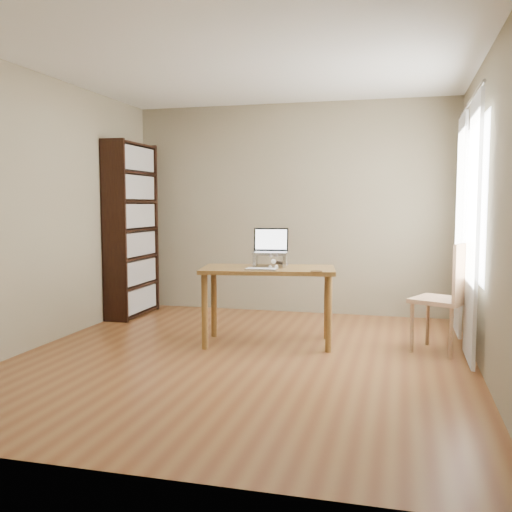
{
  "coord_description": "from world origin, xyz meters",
  "views": [
    {
      "loc": [
        1.36,
        -4.77,
        1.37
      ],
      "look_at": [
        -0.01,
        0.54,
        0.86
      ],
      "focal_mm": 40.0,
      "sensor_mm": 36.0,
      "label": 1
    }
  ],
  "objects_px": {
    "desk": "(268,279)",
    "keyboard": "(261,269)",
    "laptop": "(271,247)",
    "chair": "(449,293)",
    "cat": "(274,260)",
    "bookshelf": "(132,230)"
  },
  "relations": [
    {
      "from": "cat",
      "to": "chair",
      "type": "relative_size",
      "value": 0.48
    },
    {
      "from": "keyboard",
      "to": "desk",
      "type": "bearing_deg",
      "value": 84.22
    },
    {
      "from": "desk",
      "to": "chair",
      "type": "distance_m",
      "value": 1.68
    },
    {
      "from": "laptop",
      "to": "chair",
      "type": "distance_m",
      "value": 1.72
    },
    {
      "from": "bookshelf",
      "to": "laptop",
      "type": "xyz_separation_m",
      "value": [
        1.94,
        -0.85,
        -0.11
      ]
    },
    {
      "from": "laptop",
      "to": "cat",
      "type": "height_order",
      "value": "laptop"
    },
    {
      "from": "laptop",
      "to": "keyboard",
      "type": "xyz_separation_m",
      "value": [
        -0.02,
        -0.36,
        -0.18
      ]
    },
    {
      "from": "laptop",
      "to": "keyboard",
      "type": "distance_m",
      "value": 0.41
    },
    {
      "from": "bookshelf",
      "to": "laptop",
      "type": "height_order",
      "value": "bookshelf"
    },
    {
      "from": "bookshelf",
      "to": "keyboard",
      "type": "relative_size",
      "value": 7.12
    },
    {
      "from": "laptop",
      "to": "chair",
      "type": "xyz_separation_m",
      "value": [
        1.68,
        -0.04,
        -0.39
      ]
    },
    {
      "from": "laptop",
      "to": "cat",
      "type": "xyz_separation_m",
      "value": [
        0.03,
        -0.03,
        -0.13
      ]
    },
    {
      "from": "chair",
      "to": "cat",
      "type": "bearing_deg",
      "value": -155.43
    },
    {
      "from": "desk",
      "to": "cat",
      "type": "relative_size",
      "value": 2.8
    },
    {
      "from": "keyboard",
      "to": "cat",
      "type": "xyz_separation_m",
      "value": [
        0.05,
        0.33,
        0.06
      ]
    },
    {
      "from": "desk",
      "to": "laptop",
      "type": "height_order",
      "value": "laptop"
    },
    {
      "from": "keyboard",
      "to": "chair",
      "type": "distance_m",
      "value": 1.73
    },
    {
      "from": "cat",
      "to": "chair",
      "type": "distance_m",
      "value": 1.67
    },
    {
      "from": "cat",
      "to": "keyboard",
      "type": "bearing_deg",
      "value": -113.02
    },
    {
      "from": "desk",
      "to": "keyboard",
      "type": "relative_size",
      "value": 4.61
    },
    {
      "from": "desk",
      "to": "cat",
      "type": "bearing_deg",
      "value": 64.82
    },
    {
      "from": "bookshelf",
      "to": "keyboard",
      "type": "height_order",
      "value": "bookshelf"
    }
  ]
}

